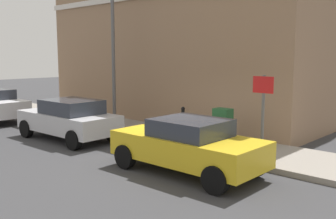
{
  "coord_description": "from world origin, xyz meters",
  "views": [
    {
      "loc": [
        -8.13,
        -7.17,
        2.97
      ],
      "look_at": [
        1.12,
        1.31,
        1.2
      ],
      "focal_mm": 41.29,
      "sensor_mm": 36.0,
      "label": 1
    }
  ],
  "objects_px": {
    "utility_cabinet": "(223,128)",
    "bollard_near_cabinet": "(183,120)",
    "car_silver": "(69,119)",
    "car_yellow": "(188,145)",
    "lamppost": "(113,47)",
    "street_sign": "(263,105)"
  },
  "relations": [
    {
      "from": "bollard_near_cabinet",
      "to": "street_sign",
      "type": "distance_m",
      "value": 3.89
    },
    {
      "from": "utility_cabinet",
      "to": "bollard_near_cabinet",
      "type": "relative_size",
      "value": 1.11
    },
    {
      "from": "car_yellow",
      "to": "bollard_near_cabinet",
      "type": "bearing_deg",
      "value": -48.1
    },
    {
      "from": "car_yellow",
      "to": "street_sign",
      "type": "xyz_separation_m",
      "value": [
        1.79,
        -1.08,
        0.94
      ]
    },
    {
      "from": "car_silver",
      "to": "lamppost",
      "type": "distance_m",
      "value": 3.66
    },
    {
      "from": "car_silver",
      "to": "lamppost",
      "type": "xyz_separation_m",
      "value": [
        2.56,
        0.6,
        2.55
      ]
    },
    {
      "from": "street_sign",
      "to": "utility_cabinet",
      "type": "bearing_deg",
      "value": 64.11
    },
    {
      "from": "utility_cabinet",
      "to": "street_sign",
      "type": "relative_size",
      "value": 0.5
    },
    {
      "from": "car_yellow",
      "to": "car_silver",
      "type": "xyz_separation_m",
      "value": [
        0.17,
        5.58,
        0.02
      ]
    },
    {
      "from": "lamppost",
      "to": "bollard_near_cabinet",
      "type": "bearing_deg",
      "value": -88.77
    },
    {
      "from": "car_silver",
      "to": "street_sign",
      "type": "xyz_separation_m",
      "value": [
        1.62,
        -6.66,
        0.91
      ]
    },
    {
      "from": "car_silver",
      "to": "lamppost",
      "type": "relative_size",
      "value": 0.71
    },
    {
      "from": "utility_cabinet",
      "to": "car_silver",
      "type": "bearing_deg",
      "value": 118.01
    },
    {
      "from": "bollard_near_cabinet",
      "to": "car_yellow",
      "type": "bearing_deg",
      "value": -137.76
    },
    {
      "from": "street_sign",
      "to": "lamppost",
      "type": "bearing_deg",
      "value": 82.62
    },
    {
      "from": "car_yellow",
      "to": "car_silver",
      "type": "bearing_deg",
      "value": -2.09
    },
    {
      "from": "lamppost",
      "to": "utility_cabinet",
      "type": "bearing_deg",
      "value": -90.23
    },
    {
      "from": "bollard_near_cabinet",
      "to": "lamppost",
      "type": "relative_size",
      "value": 0.18
    },
    {
      "from": "car_silver",
      "to": "street_sign",
      "type": "bearing_deg",
      "value": -167.72
    },
    {
      "from": "car_silver",
      "to": "car_yellow",
      "type": "bearing_deg",
      "value": 176.88
    },
    {
      "from": "street_sign",
      "to": "car_yellow",
      "type": "bearing_deg",
      "value": 148.82
    },
    {
      "from": "bollard_near_cabinet",
      "to": "lamppost",
      "type": "distance_m",
      "value": 4.47
    }
  ]
}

